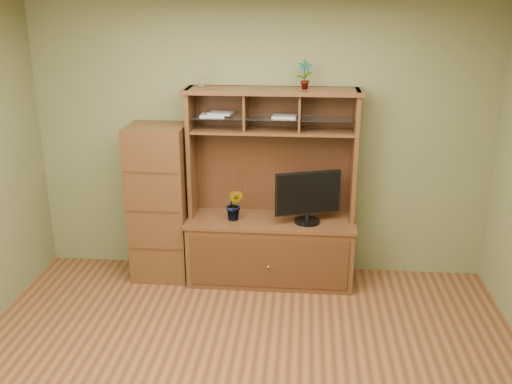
# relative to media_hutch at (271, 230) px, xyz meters

# --- Properties ---
(room) EXTENTS (4.54, 4.04, 2.74)m
(room) POSITION_rel_media_hutch_xyz_m (-0.12, -1.73, 0.83)
(room) COLOR #583119
(room) RESTS_ON ground
(media_hutch) EXTENTS (1.66, 0.61, 1.90)m
(media_hutch) POSITION_rel_media_hutch_xyz_m (0.00, 0.00, 0.00)
(media_hutch) COLOR #3F2212
(media_hutch) RESTS_ON room
(monitor) EXTENTS (0.62, 0.25, 0.50)m
(monitor) POSITION_rel_media_hutch_xyz_m (0.35, -0.08, 0.39)
(monitor) COLOR black
(monitor) RESTS_ON media_hutch
(orchid_plant) EXTENTS (0.21, 0.19, 0.32)m
(orchid_plant) POSITION_rel_media_hutch_xyz_m (-0.34, -0.08, 0.29)
(orchid_plant) COLOR #275E20
(orchid_plant) RESTS_ON media_hutch
(top_plant) EXTENTS (0.15, 0.12, 0.26)m
(top_plant) POSITION_rel_media_hutch_xyz_m (0.29, 0.08, 1.51)
(top_plant) COLOR #366A25
(top_plant) RESTS_ON media_hutch
(reed_diffuser) EXTENTS (0.05, 0.05, 0.26)m
(reed_diffuser) POSITION_rel_media_hutch_xyz_m (-0.66, 0.08, 1.48)
(reed_diffuser) COLOR silver
(reed_diffuser) RESTS_ON media_hutch
(magazines) EXTENTS (0.91, 0.20, 0.04)m
(magazines) POSITION_rel_media_hutch_xyz_m (-0.32, 0.08, 1.13)
(magazines) COLOR silver
(magazines) RESTS_ON media_hutch
(side_cabinet) EXTENTS (0.55, 0.50, 1.55)m
(side_cabinet) POSITION_rel_media_hutch_xyz_m (-1.10, 0.00, 0.25)
(side_cabinet) COLOR #3F2212
(side_cabinet) RESTS_ON room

